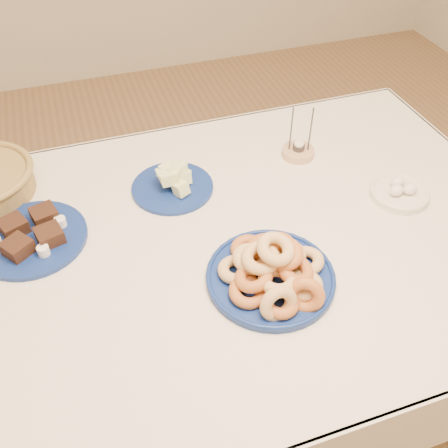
{
  "coord_description": "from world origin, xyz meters",
  "views": [
    {
      "loc": [
        -0.27,
        -0.86,
        1.67
      ],
      "look_at": [
        0.0,
        -0.05,
        0.85
      ],
      "focal_mm": 40.0,
      "sensor_mm": 36.0,
      "label": 1
    }
  ],
  "objects_px": {
    "egg_bowl": "(399,192)",
    "brownie_plate": "(32,236)",
    "candle_holder": "(298,151)",
    "melon_plate": "(174,181)",
    "donut_platter": "(273,272)",
    "dining_table": "(218,267)"
  },
  "relations": [
    {
      "from": "melon_plate",
      "to": "egg_bowl",
      "type": "bearing_deg",
      "value": -22.33
    },
    {
      "from": "candle_holder",
      "to": "egg_bowl",
      "type": "distance_m",
      "value": 0.33
    },
    {
      "from": "dining_table",
      "to": "egg_bowl",
      "type": "bearing_deg",
      "value": -0.32
    },
    {
      "from": "egg_bowl",
      "to": "donut_platter",
      "type": "bearing_deg",
      "value": -159.36
    },
    {
      "from": "brownie_plate",
      "to": "egg_bowl",
      "type": "bearing_deg",
      "value": -8.75
    },
    {
      "from": "melon_plate",
      "to": "egg_bowl",
      "type": "relative_size",
      "value": 1.75
    },
    {
      "from": "dining_table",
      "to": "donut_platter",
      "type": "height_order",
      "value": "donut_platter"
    },
    {
      "from": "dining_table",
      "to": "egg_bowl",
      "type": "height_order",
      "value": "egg_bowl"
    },
    {
      "from": "donut_platter",
      "to": "melon_plate",
      "type": "bearing_deg",
      "value": 107.62
    },
    {
      "from": "brownie_plate",
      "to": "candle_holder",
      "type": "bearing_deg",
      "value": 8.58
    },
    {
      "from": "candle_holder",
      "to": "donut_platter",
      "type": "bearing_deg",
      "value": -121.51
    },
    {
      "from": "melon_plate",
      "to": "donut_platter",
      "type": "bearing_deg",
      "value": -72.38
    },
    {
      "from": "donut_platter",
      "to": "melon_plate",
      "type": "xyz_separation_m",
      "value": [
        -0.13,
        0.42,
        -0.01
      ]
    },
    {
      "from": "dining_table",
      "to": "donut_platter",
      "type": "xyz_separation_m",
      "value": [
        0.08,
        -0.18,
        0.14
      ]
    },
    {
      "from": "brownie_plate",
      "to": "egg_bowl",
      "type": "relative_size",
      "value": 2.12
    },
    {
      "from": "melon_plate",
      "to": "candle_holder",
      "type": "relative_size",
      "value": 1.78
    },
    {
      "from": "candle_holder",
      "to": "melon_plate",
      "type": "bearing_deg",
      "value": -175.63
    },
    {
      "from": "donut_platter",
      "to": "brownie_plate",
      "type": "height_order",
      "value": "donut_platter"
    },
    {
      "from": "melon_plate",
      "to": "candle_holder",
      "type": "height_order",
      "value": "candle_holder"
    },
    {
      "from": "dining_table",
      "to": "donut_platter",
      "type": "bearing_deg",
      "value": -66.25
    },
    {
      "from": "egg_bowl",
      "to": "brownie_plate",
      "type": "bearing_deg",
      "value": 171.25
    },
    {
      "from": "donut_platter",
      "to": "melon_plate",
      "type": "relative_size",
      "value": 1.13
    }
  ]
}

